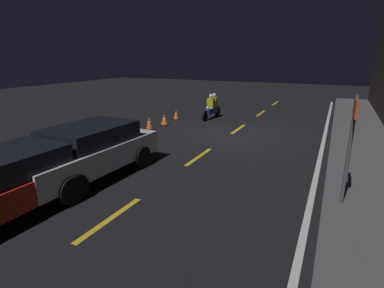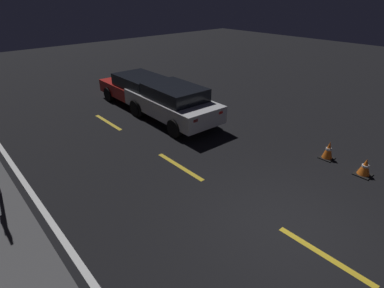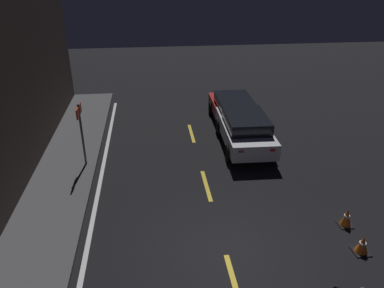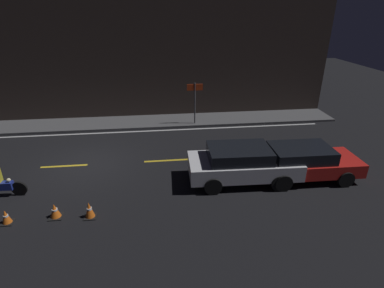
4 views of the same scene
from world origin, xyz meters
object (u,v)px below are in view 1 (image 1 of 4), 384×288
Objects in this scene: motorcycle at (212,107)px; traffic_cone_mid at (164,120)px; traffic_cone_near at (176,115)px; traffic_cone_far at (149,123)px; sedan_white at (87,150)px; shop_sign at (352,129)px.

motorcycle reaches higher than traffic_cone_mid.
motorcycle is 2.02m from traffic_cone_near.
traffic_cone_far reaches higher than traffic_cone_mid.
sedan_white is 7.60× the size of traffic_cone_far.
sedan_white is at bearing 11.62° from traffic_cone_near.
motorcycle is 4.27× the size of traffic_cone_mid.
traffic_cone_far is at bearing -119.22° from shop_sign.
traffic_cone_near is 0.20× the size of shop_sign.
traffic_cone_near is at bearing -54.30° from motorcycle.
sedan_white is 8.58× the size of traffic_cone_mid.
traffic_cone_near is 0.95× the size of traffic_cone_mid.
traffic_cone_near is at bearing -131.39° from shop_sign.
sedan_white is 8.42m from traffic_cone_near.
motorcycle reaches higher than traffic_cone_near.
traffic_cone_near is at bearing 179.97° from traffic_cone_far.
traffic_cone_far is 9.42m from shop_sign.
traffic_cone_near is at bearing -166.57° from sedan_white.
traffic_cone_near is at bearing -174.88° from traffic_cone_mid.
shop_sign is at bearing 40.95° from motorcycle.
traffic_cone_far is 0.24× the size of shop_sign.
traffic_cone_mid is 0.89× the size of traffic_cone_far.
traffic_cone_mid is 0.21× the size of shop_sign.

